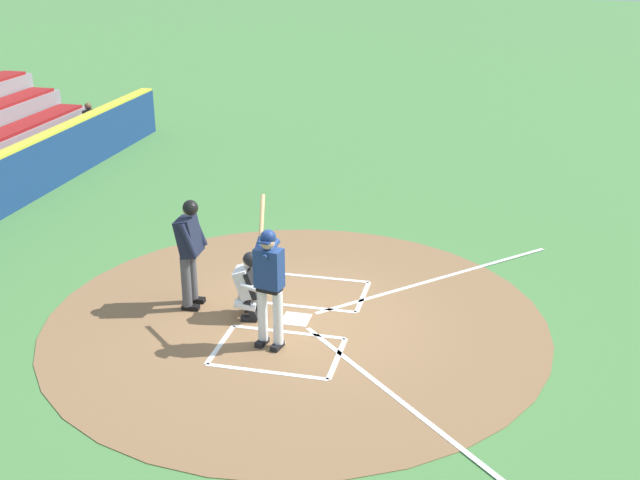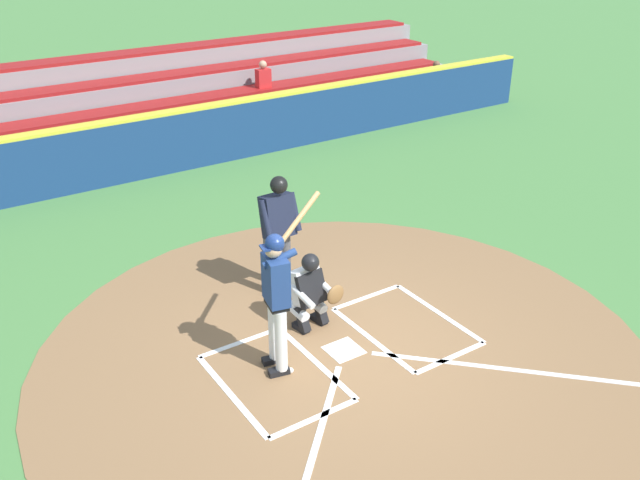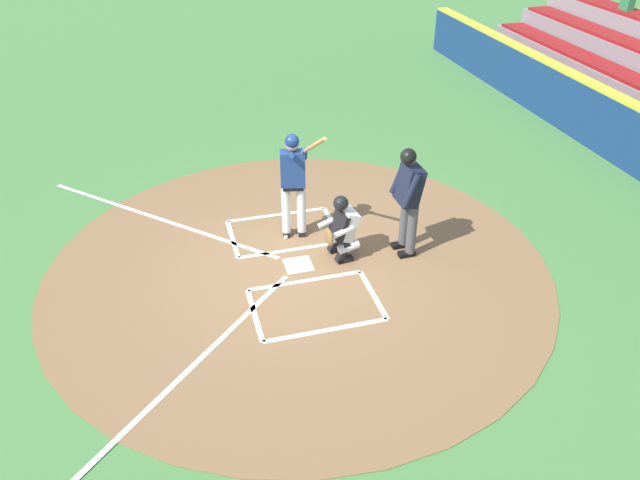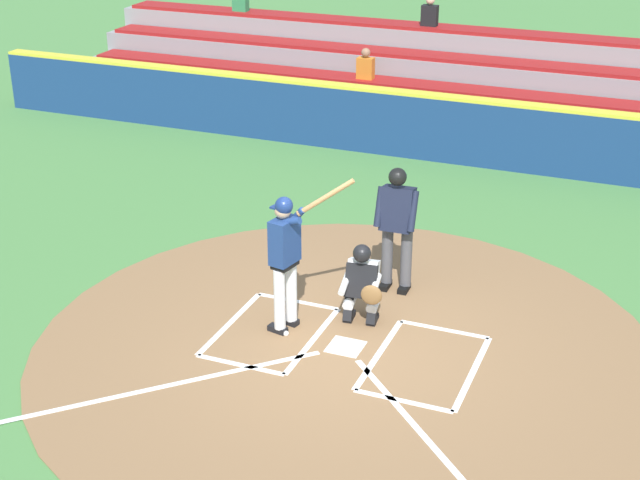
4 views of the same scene
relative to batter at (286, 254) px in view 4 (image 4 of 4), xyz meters
name	(u,v)px [view 4 (image 4 of 4)]	position (x,y,z in m)	size (l,w,h in m)	color
ground_plane	(346,348)	(-0.89, 0.16, -1.10)	(120.00, 120.00, 0.00)	#4C8442
dirt_circle	(346,347)	(-0.89, 0.16, -1.09)	(8.00, 8.00, 0.01)	olive
home_plate_and_chalk	(320,382)	(-0.89, 1.04, -1.08)	(7.93, 4.91, 0.01)	white
batter	(286,254)	(0.00, 0.00, 0.00)	(1.04, 0.57, 2.13)	white
catcher	(363,282)	(-0.84, -0.57, -0.51)	(0.64, 0.62, 1.13)	black
plate_umpire	(397,221)	(-0.97, -1.62, -0.02)	(0.59, 0.42, 1.86)	#4C4C51
baseball	(286,334)	(-0.06, 0.18, -1.06)	(0.07, 0.07, 0.07)	white
backstop_wall	(484,133)	(-0.89, -7.34, -0.45)	(22.00, 0.36, 1.31)	navy
bleacher_stand	(512,95)	(-0.89, -10.04, -0.40)	(20.00, 3.40, 2.55)	gray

